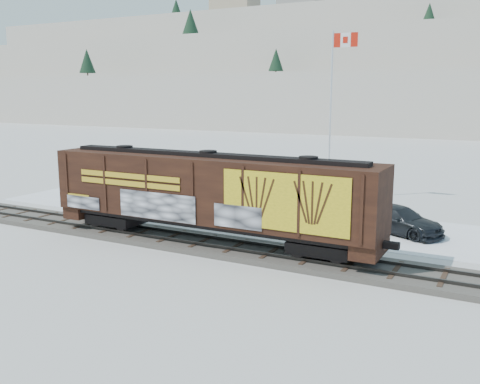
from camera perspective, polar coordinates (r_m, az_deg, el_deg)
The scene contains 9 objects.
ground at distance 28.44m, azimuth -3.96°, elevation -5.79°, with size 500.00×500.00×0.00m, color white.
rail_track at distance 28.40m, azimuth -3.97°, elevation -5.50°, with size 50.00×3.40×0.43m.
parking_strip at distance 34.81m, azimuth 2.57°, elevation -2.70°, with size 40.00×8.00×0.03m, color white.
hillside at distance 163.70m, azimuth 23.39°, elevation 11.94°, with size 360.00×110.00×93.00m.
hopper_railcar at distance 27.56m, azimuth -3.38°, elevation 0.03°, with size 18.07×3.06×4.56m.
flagpole at distance 40.62m, azimuth 9.68°, elevation 5.68°, with size 2.30×0.90×12.40m.
car_silver at distance 37.12m, azimuth -8.18°, elevation -0.78°, with size 1.73×4.31×1.47m, color silver.
car_white at distance 35.39m, azimuth 2.61°, elevation -1.05°, with size 1.80×5.18×1.71m, color silver.
car_dark at distance 32.03m, azimuth 16.59°, elevation -2.86°, with size 2.17×5.33×1.55m, color black.
Camera 1 is at (14.50, -23.13, 7.99)m, focal length 40.00 mm.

